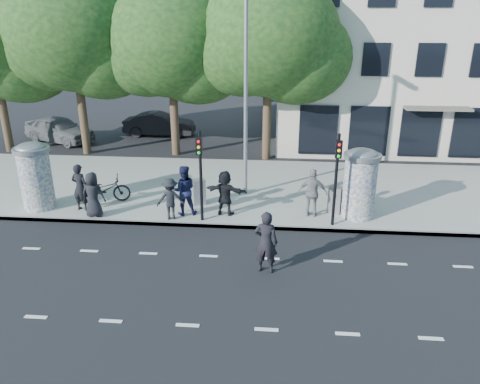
# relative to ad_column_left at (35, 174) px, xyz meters

# --- Properties ---
(ground) EXTENTS (120.00, 120.00, 0.00)m
(ground) POSITION_rel_ad_column_left_xyz_m (7.20, -4.50, -1.54)
(ground) COLOR black
(ground) RESTS_ON ground
(sidewalk) EXTENTS (40.00, 8.00, 0.15)m
(sidewalk) POSITION_rel_ad_column_left_xyz_m (7.20, 3.00, -1.46)
(sidewalk) COLOR gray
(sidewalk) RESTS_ON ground
(curb) EXTENTS (40.00, 0.10, 0.16)m
(curb) POSITION_rel_ad_column_left_xyz_m (7.20, -0.95, -1.46)
(curb) COLOR slate
(curb) RESTS_ON ground
(lane_dash_near) EXTENTS (32.00, 0.12, 0.01)m
(lane_dash_near) POSITION_rel_ad_column_left_xyz_m (7.20, -6.70, -1.53)
(lane_dash_near) COLOR silver
(lane_dash_near) RESTS_ON ground
(lane_dash_far) EXTENTS (32.00, 0.12, 0.01)m
(lane_dash_far) POSITION_rel_ad_column_left_xyz_m (7.20, -3.10, -1.53)
(lane_dash_far) COLOR silver
(lane_dash_far) RESTS_ON ground
(ad_column_left) EXTENTS (1.36, 1.36, 2.65)m
(ad_column_left) POSITION_rel_ad_column_left_xyz_m (0.00, 0.00, 0.00)
(ad_column_left) COLOR beige
(ad_column_left) RESTS_ON sidewalk
(ad_column_right) EXTENTS (1.36, 1.36, 2.65)m
(ad_column_right) POSITION_rel_ad_column_left_xyz_m (12.40, 0.20, 0.00)
(ad_column_right) COLOR beige
(ad_column_right) RESTS_ON sidewalk
(traffic_pole_near) EXTENTS (0.22, 0.31, 3.40)m
(traffic_pole_near) POSITION_rel_ad_column_left_xyz_m (6.60, -0.71, 0.69)
(traffic_pole_near) COLOR black
(traffic_pole_near) RESTS_ON sidewalk
(traffic_pole_far) EXTENTS (0.22, 0.31, 3.40)m
(traffic_pole_far) POSITION_rel_ad_column_left_xyz_m (11.40, -0.71, 0.69)
(traffic_pole_far) COLOR black
(traffic_pole_far) RESTS_ON sidewalk
(street_lamp) EXTENTS (0.25, 0.93, 8.00)m
(street_lamp) POSITION_rel_ad_column_left_xyz_m (8.00, 2.13, 3.26)
(street_lamp) COLOR slate
(street_lamp) RESTS_ON sidewalk
(tree_mid_left) EXTENTS (7.20, 7.20, 9.57)m
(tree_mid_left) POSITION_rel_ad_column_left_xyz_m (-1.30, 8.00, 4.96)
(tree_mid_left) COLOR #38281C
(tree_mid_left) RESTS_ON ground
(tree_near_left) EXTENTS (6.80, 6.80, 8.97)m
(tree_near_left) POSITION_rel_ad_column_left_xyz_m (3.70, 8.20, 4.53)
(tree_near_left) COLOR #38281C
(tree_near_left) RESTS_ON ground
(tree_center) EXTENTS (7.00, 7.00, 9.30)m
(tree_center) POSITION_rel_ad_column_left_xyz_m (8.70, 7.80, 4.77)
(tree_center) COLOR #38281C
(tree_center) RESTS_ON ground
(building) EXTENTS (20.30, 15.85, 12.00)m
(building) POSITION_rel_ad_column_left_xyz_m (19.20, 15.49, 4.46)
(building) COLOR beige
(building) RESTS_ON ground
(ped_a) EXTENTS (0.87, 0.58, 1.74)m
(ped_a) POSITION_rel_ad_column_left_xyz_m (2.50, -0.65, -0.52)
(ped_a) COLOR black
(ped_a) RESTS_ON sidewalk
(ped_b) EXTENTS (0.76, 0.57, 1.87)m
(ped_b) POSITION_rel_ad_column_left_xyz_m (1.77, -0.09, -0.45)
(ped_b) COLOR black
(ped_b) RESTS_ON sidewalk
(ped_c) EXTENTS (1.08, 0.92, 1.94)m
(ped_c) POSITION_rel_ad_column_left_xyz_m (5.84, -0.14, -0.42)
(ped_c) COLOR #1A1E42
(ped_c) RESTS_ON sidewalk
(ped_d) EXTENTS (1.13, 0.79, 1.59)m
(ped_d) POSITION_rel_ad_column_left_xyz_m (5.42, -0.61, -0.59)
(ped_d) COLOR black
(ped_d) RESTS_ON sidewalk
(ped_e) EXTENTS (1.17, 0.76, 1.87)m
(ped_e) POSITION_rel_ad_column_left_xyz_m (10.68, 0.09, -0.45)
(ped_e) COLOR gray
(ped_e) RESTS_ON sidewalk
(ped_f) EXTENTS (1.70, 0.91, 1.74)m
(ped_f) POSITION_rel_ad_column_left_xyz_m (7.39, -0.04, -0.52)
(ped_f) COLOR black
(ped_f) RESTS_ON sidewalk
(man_road) EXTENTS (0.78, 0.57, 1.97)m
(man_road) POSITION_rel_ad_column_left_xyz_m (9.07, -3.87, -0.55)
(man_road) COLOR black
(man_road) RESTS_ON ground
(bicycle) EXTENTS (1.27, 2.19, 1.09)m
(bicycle) POSITION_rel_ad_column_left_xyz_m (2.37, 0.76, -0.84)
(bicycle) COLOR black
(bicycle) RESTS_ON sidewalk
(cabinet_left) EXTENTS (0.60, 0.53, 1.05)m
(cabinet_left) POSITION_rel_ad_column_left_xyz_m (6.23, 0.87, -0.86)
(cabinet_left) COLOR gray
(cabinet_left) RESTS_ON sidewalk
(cabinet_right) EXTENTS (0.60, 0.53, 1.04)m
(cabinet_right) POSITION_rel_ad_column_left_xyz_m (11.59, 0.50, -0.87)
(cabinet_right) COLOR slate
(cabinet_right) RESTS_ON sidewalk
(car_left) EXTENTS (3.50, 4.91, 1.55)m
(car_left) POSITION_rel_ad_column_left_xyz_m (-3.87, 10.24, -0.76)
(car_left) COLOR #585C60
(car_left) RESTS_ON ground
(car_mid) EXTENTS (1.59, 4.43, 1.45)m
(car_mid) POSITION_rel_ad_column_left_xyz_m (1.77, 12.27, -0.81)
(car_mid) COLOR black
(car_mid) RESTS_ON ground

